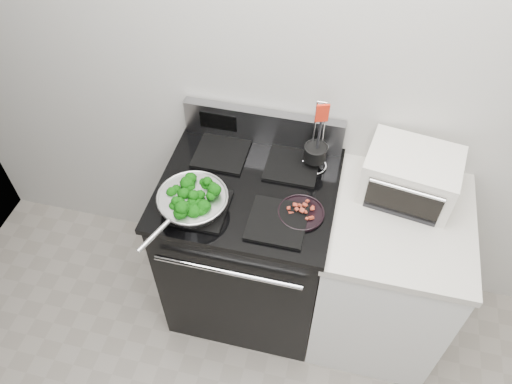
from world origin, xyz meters
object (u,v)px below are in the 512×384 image
(utensil_holder, at_px, (315,156))
(toaster_oven, at_px, (410,175))
(bacon_plate, at_px, (301,211))
(skillet, at_px, (192,201))
(gas_range, at_px, (249,246))

(utensil_holder, xyz_separation_m, toaster_oven, (0.42, -0.04, 0.01))
(bacon_plate, xyz_separation_m, utensil_holder, (0.01, 0.29, 0.05))
(utensil_holder, height_order, toaster_oven, utensil_holder)
(utensil_holder, distance_m, toaster_oven, 0.42)
(skillet, height_order, utensil_holder, utensil_holder)
(skillet, relative_size, utensil_holder, 1.25)
(gas_range, relative_size, utensil_holder, 3.05)
(toaster_oven, bearing_deg, utensil_holder, -176.45)
(bacon_plate, relative_size, utensil_holder, 0.54)
(skillet, bearing_deg, bacon_plate, 31.10)
(gas_range, distance_m, utensil_holder, 0.62)
(utensil_holder, bearing_deg, skillet, -160.08)
(gas_range, bearing_deg, toaster_oven, 12.34)
(skillet, bearing_deg, gas_range, 64.32)
(gas_range, xyz_separation_m, skillet, (-0.19, -0.18, 0.51))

